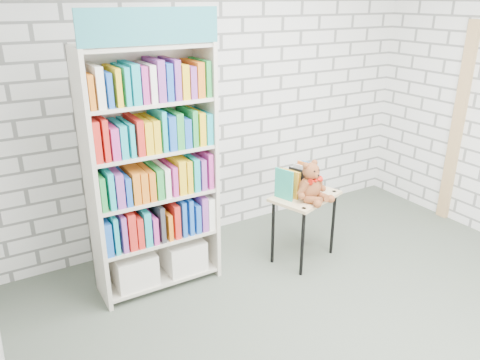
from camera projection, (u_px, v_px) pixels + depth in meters
ground at (355, 332)px, 3.45m from camera, size 4.50×4.50×0.00m
room_shell at (382, 90)px, 2.79m from camera, size 4.52×4.02×2.81m
bookshelf at (152, 171)px, 3.69m from camera, size 1.00×0.39×2.24m
display_table at (305, 204)px, 4.23m from camera, size 0.70×0.58×0.64m
table_books at (297, 179)px, 4.21m from camera, size 0.45×0.30×0.25m
teddy_bear at (312, 185)px, 4.05m from camera, size 0.32×0.31×0.35m
door_trim at (457, 125)px, 4.88m from camera, size 0.05×0.12×2.10m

